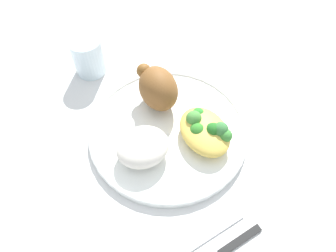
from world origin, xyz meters
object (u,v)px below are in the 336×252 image
at_px(rice_pile, 143,147).
at_px(fork, 202,241).
at_px(plate, 168,131).
at_px(mac_cheese_with_broccoli, 205,130).
at_px(water_glass, 88,56).
at_px(roasted_chicken, 158,88).

height_order(rice_pile, fork, rice_pile).
xyz_separation_m(plate, mac_cheese_with_broccoli, (-0.04, -0.05, 0.03)).
xyz_separation_m(rice_pile, water_glass, (0.25, 0.02, 0.00)).
bearing_deg(water_glass, plate, -160.50).
height_order(plate, roasted_chicken, roasted_chicken).
bearing_deg(water_glass, mac_cheese_with_broccoli, -153.42).
xyz_separation_m(mac_cheese_with_broccoli, fork, (-0.16, 0.09, -0.03)).
relative_size(rice_pile, mac_cheese_with_broccoli, 0.83).
relative_size(plate, fork, 2.12).
bearing_deg(roasted_chicken, water_glass, 30.24).
xyz_separation_m(rice_pile, mac_cheese_with_broccoli, (-0.01, -0.12, -0.00)).
distance_m(plate, rice_pile, 0.08).
xyz_separation_m(roasted_chicken, fork, (-0.28, 0.05, -0.05)).
bearing_deg(fork, mac_cheese_with_broccoli, -29.95).
height_order(roasted_chicken, rice_pile, roasted_chicken).
distance_m(roasted_chicken, rice_pile, 0.12).
distance_m(roasted_chicken, water_glass, 0.18).
distance_m(rice_pile, water_glass, 0.26).
relative_size(fork, water_glass, 1.71).
relative_size(plate, rice_pile, 3.21).
bearing_deg(plate, rice_pile, 114.53).
bearing_deg(plate, fork, 169.20).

